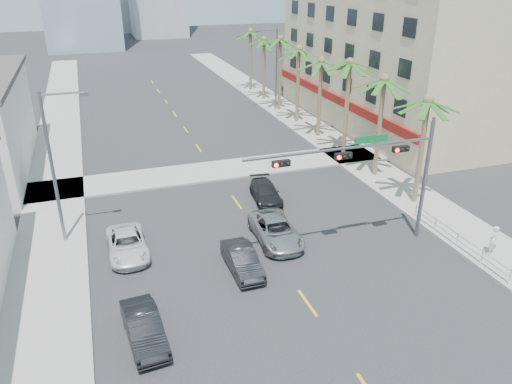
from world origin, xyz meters
The scene contains 23 objects.
ground centered at (0.00, 0.00, 0.00)m, with size 260.00×260.00×0.00m, color #262628.
sidewalk_right centered at (12.00, 20.00, 0.07)m, with size 4.00×120.00×0.15m, color gray.
sidewalk_left centered at (-12.00, 20.00, 0.07)m, with size 4.00×120.00×0.15m, color gray.
sidewalk_cross centered at (0.00, 22.00, 0.07)m, with size 80.00×4.00×0.15m, color gray.
building_right centered at (21.99, 30.00, 7.50)m, with size 15.25×28.00×15.00m.
traffic_signal_mast centered at (5.78, 7.95, 5.06)m, with size 11.12×0.54×7.20m.
palm_tree_0 centered at (11.60, 12.00, 7.08)m, with size 4.80×4.80×7.80m.
palm_tree_1 centered at (11.60, 17.20, 7.43)m, with size 4.80×4.80×8.16m.
palm_tree_2 centered at (11.60, 22.40, 7.78)m, with size 4.80×4.80×8.52m.
palm_tree_3 centered at (11.60, 27.60, 7.08)m, with size 4.80×4.80×7.80m.
palm_tree_4 centered at (11.60, 32.80, 7.43)m, with size 4.80×4.80×8.16m.
palm_tree_5 centered at (11.60, 38.00, 7.78)m, with size 4.80×4.80×8.52m.
palm_tree_6 centered at (11.60, 43.20, 7.08)m, with size 4.80×4.80×7.80m.
palm_tree_7 centered at (11.60, 48.40, 7.43)m, with size 4.80×4.80×8.16m.
streetlight_left centered at (-11.00, 14.00, 5.06)m, with size 2.55×0.25×9.00m.
streetlight_right centered at (11.00, 38.00, 5.06)m, with size 2.55×0.25×9.00m.
guardrail centered at (10.30, 6.00, 0.67)m, with size 0.08×8.08×1.00m.
car_parked_mid centered at (-7.80, 3.83, 0.68)m, with size 1.43×4.10×1.35m, color black.
car_parked_far centered at (-7.80, 11.40, 0.63)m, with size 2.11×4.57×1.27m, color silver.
car_lane_left centered at (-2.15, 7.74, 0.65)m, with size 1.39×3.97×1.31m, color black.
car_lane_center centered at (0.67, 10.15, 0.70)m, with size 2.31×5.00×1.39m, color #A7A7AB.
car_lane_right centered at (2.00, 15.63, 0.61)m, with size 1.72×4.23×1.23m, color black.
pedestrian centered at (11.55, 4.70, 1.02)m, with size 0.63×0.42×1.74m, color silver.
Camera 1 is at (-8.71, -14.01, 14.88)m, focal length 35.00 mm.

